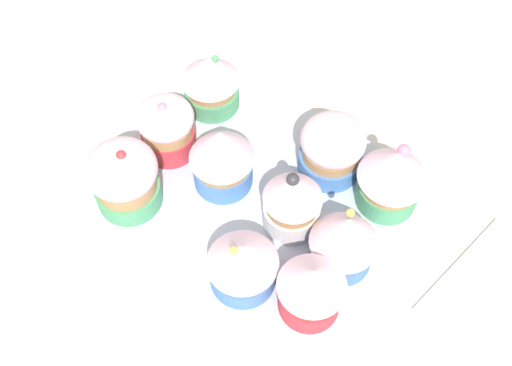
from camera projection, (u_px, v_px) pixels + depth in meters
ground_plane at (256, 214)px, 62.31cm from camera, size 180.00×180.00×3.00cm
baking_tray at (256, 203)px, 60.54cm from camera, size 31.43×24.67×1.20cm
cupcake_0 at (393, 176)px, 56.57cm from camera, size 6.44×6.44×8.19cm
cupcake_1 at (332, 148)px, 59.22cm from camera, size 6.19×6.19×6.61cm
cupcake_2 at (211, 81)px, 63.43cm from camera, size 6.01×6.01×7.03cm
cupcake_3 at (344, 239)px, 53.57cm from camera, size 6.05×6.05×7.44cm
cupcake_4 at (293, 200)px, 55.72cm from camera, size 5.36×5.36×7.63cm
cupcake_5 at (223, 155)px, 57.96cm from camera, size 6.12×6.12×7.70cm
cupcake_6 at (167, 127)px, 60.50cm from camera, size 5.58×5.58×6.80cm
cupcake_7 at (312, 288)px, 51.26cm from camera, size 5.84×5.84×7.00cm
cupcake_8 at (242, 263)px, 52.88cm from camera, size 6.23×6.23×6.58cm
cupcake_9 at (124, 178)px, 56.92cm from camera, size 6.53×6.53×7.64cm
napkin at (508, 303)px, 55.41cm from camera, size 13.20×14.72×0.60cm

